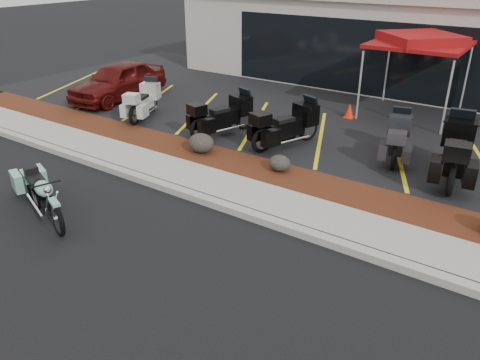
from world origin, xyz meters
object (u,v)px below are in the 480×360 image
Objects in this scene: hero_cruiser at (56,214)px; parked_car at (118,81)px; touring_white at (152,94)px; traffic_cone at (349,111)px; popup_canopy at (420,42)px.

parked_car is at bearing 150.15° from hero_cruiser.
parked_car is (-2.04, 0.42, 0.07)m from touring_white.
traffic_cone is (1.89, 9.44, -0.10)m from hero_cruiser.
hero_cruiser is 1.35× the size of touring_white.
hero_cruiser is at bearing -171.01° from touring_white.
popup_canopy is at bearing 92.54° from hero_cruiser.
popup_canopy reaches higher than traffic_cone.
hero_cruiser is 9.62m from traffic_cone.
touring_white reaches higher than hero_cruiser.
traffic_cone is (5.62, 2.99, -0.35)m from touring_white.
parked_car is (-5.77, 6.87, 0.33)m from hero_cruiser.
touring_white reaches higher than traffic_cone.
popup_canopy is (7.13, 4.29, 1.73)m from touring_white.
parked_car reaches higher than traffic_cone.
traffic_cone is (7.67, 2.57, -0.43)m from parked_car.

